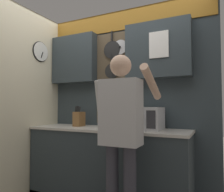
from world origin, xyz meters
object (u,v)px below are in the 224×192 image
at_px(microwave, 142,118).
at_px(utensil_crock, 103,121).
at_px(person, 121,126).
at_px(knife_block, 79,119).

bearing_deg(microwave, utensil_crock, 179.76).
bearing_deg(microwave, person, -91.71).
relative_size(utensil_crock, person, 0.19).
height_order(microwave, utensil_crock, utensil_crock).
distance_m(microwave, utensil_crock, 0.53).
bearing_deg(knife_block, utensil_crock, 0.23).
distance_m(knife_block, person, 1.06).
relative_size(knife_block, person, 0.17).
height_order(microwave, person, person).
xyz_separation_m(utensil_crock, person, (0.51, -0.58, 0.01)).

